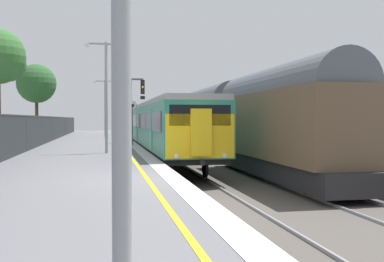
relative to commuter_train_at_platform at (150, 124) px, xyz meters
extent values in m
cube|color=slate|center=(-4.60, -23.58, -1.77)|extent=(6.40, 110.00, 1.00)
cube|color=silver|center=(-1.70, -23.58, -1.26)|extent=(0.60, 110.00, 0.01)
cube|color=yellow|center=(-2.45, -23.58, -1.26)|extent=(0.12, 110.00, 0.01)
cube|color=#4C4742|center=(4.10, -23.58, -2.37)|extent=(11.00, 110.00, 0.20)
cube|color=gray|center=(-0.71, -23.58, -2.23)|extent=(0.07, 110.00, 0.08)
cube|color=gray|center=(0.72, -23.58, -2.23)|extent=(0.07, 110.00, 0.08)
cube|color=gray|center=(3.29, -23.58, -2.23)|extent=(0.07, 110.00, 0.08)
cube|color=gray|center=(4.72, -23.58, -2.23)|extent=(0.07, 110.00, 0.08)
cube|color=#2D846B|center=(0.00, -9.81, 0.00)|extent=(2.80, 19.14, 2.30)
cube|color=black|center=(0.00, -9.81, -1.27)|extent=(2.64, 18.54, 0.25)
cube|color=#999E9E|center=(0.00, -9.81, 1.27)|extent=(2.68, 19.14, 0.24)
cube|color=black|center=(-1.41, -9.81, 0.30)|extent=(0.02, 17.54, 0.84)
cube|color=teal|center=(-1.41, -14.60, -0.10)|extent=(0.03, 1.10, 1.90)
cube|color=teal|center=(-1.41, -5.03, -0.10)|extent=(0.03, 1.10, 1.90)
cylinder|color=black|center=(-0.78, -16.78, -1.77)|extent=(0.12, 0.84, 0.84)
cylinder|color=black|center=(0.78, -16.78, -1.77)|extent=(0.12, 0.84, 0.84)
cylinder|color=black|center=(-0.78, -2.84, -1.77)|extent=(0.12, 0.84, 0.84)
cylinder|color=black|center=(0.78, -2.84, -1.77)|extent=(0.12, 0.84, 0.84)
cube|color=#2D846B|center=(0.00, 9.93, 0.00)|extent=(2.80, 19.14, 2.30)
cube|color=black|center=(0.00, 9.93, -1.27)|extent=(2.64, 18.54, 0.25)
cube|color=#999E9E|center=(0.00, 9.93, 1.27)|extent=(2.68, 19.14, 0.24)
cube|color=black|center=(-1.41, 9.93, 0.30)|extent=(0.02, 17.54, 0.84)
cube|color=teal|center=(-1.41, 5.15, -0.10)|extent=(0.03, 1.10, 1.90)
cube|color=teal|center=(-1.41, 14.72, -0.10)|extent=(0.03, 1.10, 1.90)
cylinder|color=black|center=(-0.78, 2.96, -1.77)|extent=(0.12, 0.84, 0.84)
cylinder|color=black|center=(0.78, 2.96, -1.77)|extent=(0.12, 0.84, 0.84)
cylinder|color=black|center=(-0.78, 16.90, -1.77)|extent=(0.12, 0.84, 0.84)
cylinder|color=black|center=(0.78, 16.90, -1.77)|extent=(0.12, 0.84, 0.84)
cube|color=yellow|center=(0.00, -19.34, -0.25)|extent=(2.70, 0.10, 1.70)
cube|color=black|center=(0.00, -19.35, 0.55)|extent=(2.40, 0.08, 0.80)
cube|color=yellow|center=(0.00, -19.48, -0.10)|extent=(0.80, 0.24, 1.80)
cylinder|color=white|center=(-0.95, -19.40, -1.00)|extent=(0.18, 0.06, 0.18)
cylinder|color=white|center=(0.95, -19.40, -1.00)|extent=(0.18, 0.06, 0.18)
cylinder|color=black|center=(0.00, -19.63, -1.25)|extent=(0.20, 0.35, 0.20)
cube|color=black|center=(0.00, 9.93, 1.52)|extent=(0.60, 0.90, 0.20)
cube|color=#232326|center=(4.00, -17.59, -1.64)|extent=(2.30, 12.52, 0.79)
cube|color=brown|center=(4.00, -17.59, 0.15)|extent=(2.60, 11.72, 2.80)
cylinder|color=#515660|center=(4.00, -17.59, 1.55)|extent=(2.39, 11.32, 2.39)
cylinder|color=black|center=(3.22, -21.85, -1.77)|extent=(0.12, 0.84, 0.84)
cylinder|color=black|center=(4.78, -21.85, -1.77)|extent=(0.12, 0.84, 0.84)
cylinder|color=black|center=(3.22, -13.33, -1.77)|extent=(0.12, 0.84, 0.84)
cylinder|color=black|center=(4.78, -13.33, -1.77)|extent=(0.12, 0.84, 0.84)
cube|color=#232326|center=(4.00, -4.27, -1.64)|extent=(2.30, 12.52, 0.79)
cube|color=brown|center=(4.00, -4.27, 0.15)|extent=(2.60, 11.72, 2.80)
cylinder|color=#515660|center=(4.00, -4.27, 1.55)|extent=(2.39, 11.32, 2.39)
cylinder|color=black|center=(3.22, -8.53, -1.77)|extent=(0.12, 0.84, 0.84)
cylinder|color=black|center=(4.78, -8.53, -1.77)|extent=(0.12, 0.84, 0.84)
cylinder|color=black|center=(3.22, -0.01, -1.77)|extent=(0.12, 0.84, 0.84)
cylinder|color=black|center=(4.78, -0.01, -1.77)|extent=(0.12, 0.84, 0.84)
cube|color=#232326|center=(4.00, 9.05, -1.64)|extent=(2.30, 12.52, 0.79)
cube|color=brown|center=(4.00, 9.05, 0.15)|extent=(2.60, 11.72, 2.80)
cylinder|color=#515660|center=(4.00, 9.05, 1.55)|extent=(2.39, 11.32, 2.39)
cylinder|color=black|center=(3.22, 4.79, -1.77)|extent=(0.12, 0.84, 0.84)
cylinder|color=black|center=(4.78, 4.79, -1.77)|extent=(0.12, 0.84, 0.84)
cylinder|color=black|center=(3.22, 13.31, -1.77)|extent=(0.12, 0.84, 0.84)
cylinder|color=black|center=(4.78, 13.31, -1.77)|extent=(0.12, 0.84, 0.84)
cylinder|color=#47474C|center=(-1.75, -4.02, 0.98)|extent=(0.18, 0.18, 4.50)
cube|color=#47474C|center=(-1.30, -4.02, 3.23)|extent=(0.90, 0.12, 0.12)
cube|color=black|center=(-0.90, -4.02, 2.68)|extent=(0.28, 0.20, 1.00)
cylinder|color=black|center=(-0.90, -4.14, 3.00)|extent=(0.16, 0.04, 0.16)
cylinder|color=yellow|center=(-0.90, -4.14, 2.68)|extent=(0.16, 0.04, 0.16)
cylinder|color=black|center=(-0.90, -4.14, 2.36)|extent=(0.16, 0.04, 0.16)
cube|color=black|center=(-0.90, -4.02, 1.93)|extent=(0.32, 0.16, 0.24)
cylinder|color=#59595B|center=(-1.85, -7.33, -0.02)|extent=(0.08, 0.08, 2.49)
cylinder|color=black|center=(-1.85, -7.33, 1.27)|extent=(0.59, 0.02, 0.59)
cylinder|color=silver|center=(-1.85, -7.34, 1.27)|extent=(0.56, 0.02, 0.56)
cube|color=black|center=(-1.85, -7.36, 1.27)|extent=(0.24, 0.01, 0.18)
cylinder|color=#93999E|center=(-3.49, -13.63, 1.46)|extent=(0.14, 0.14, 5.46)
cube|color=#93999E|center=(-3.04, -13.63, 4.09)|extent=(0.90, 0.08, 0.08)
cylinder|color=silver|center=(-2.59, -13.63, 4.01)|extent=(0.20, 0.20, 0.18)
cube|color=#93999E|center=(-3.94, -13.63, 4.09)|extent=(0.90, 0.08, 0.08)
cylinder|color=silver|center=(-4.39, -13.63, 4.01)|extent=(0.20, 0.20, 0.18)
cylinder|color=#93999E|center=(-3.49, 5.73, 1.35)|extent=(0.14, 0.14, 5.24)
cube|color=#93999E|center=(-3.04, 5.73, 3.87)|extent=(0.90, 0.08, 0.08)
cylinder|color=silver|center=(-2.59, 5.73, 3.79)|extent=(0.20, 0.20, 0.18)
cube|color=#93999E|center=(-3.94, 5.73, 3.87)|extent=(0.90, 0.08, 0.08)
cylinder|color=silver|center=(-4.39, 5.73, 3.79)|extent=(0.20, 0.20, 0.18)
cylinder|color=#38383D|center=(-7.55, -11.89, -0.34)|extent=(0.07, 0.07, 1.85)
cylinder|color=#38383D|center=(-7.55, -0.20, -0.34)|extent=(0.07, 0.07, 1.85)
cylinder|color=#38383D|center=(-7.55, 11.49, -0.34)|extent=(0.07, 0.07, 1.85)
cylinder|color=#38383D|center=(-7.55, 23.17, -0.34)|extent=(0.07, 0.07, 1.85)
cylinder|color=#473323|center=(-10.03, 9.63, 0.78)|extent=(0.31, 0.31, 4.09)
sphere|color=#285628|center=(-10.03, 9.63, 3.86)|extent=(3.78, 3.78, 3.78)
sphere|color=#285628|center=(-9.67, 9.51, 3.39)|extent=(2.08, 2.08, 2.08)
sphere|color=#33662D|center=(-8.55, -10.96, 3.30)|extent=(1.83, 1.83, 1.83)
camera|label=1|loc=(-3.62, -36.17, 0.41)|focal=42.07mm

